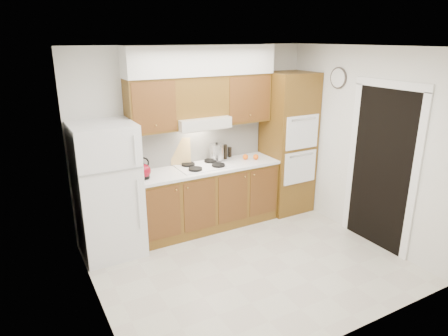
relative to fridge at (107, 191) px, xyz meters
name	(u,v)px	position (x,y,z in m)	size (l,w,h in m)	color
floor	(249,264)	(1.41, -1.14, -0.86)	(3.60, 3.60, 0.00)	beige
ceiling	(254,47)	(1.41, -1.14, 1.74)	(3.60, 3.60, 0.00)	white
wall_back	(196,137)	(1.41, 0.36, 0.44)	(3.60, 0.02, 2.60)	silver
wall_left	(90,193)	(-0.40, -1.14, 0.44)	(0.02, 3.00, 2.60)	silver
wall_right	(363,145)	(3.21, -1.14, 0.44)	(0.02, 3.00, 2.60)	silver
fridge	(107,191)	(0.00, 0.00, 0.00)	(0.75, 0.72, 1.72)	white
base_cabinets	(207,198)	(1.43, 0.06, -0.41)	(2.11, 0.60, 0.90)	brown
countertop	(207,168)	(1.43, 0.05, 0.06)	(2.13, 0.62, 0.04)	white
backsplash	(198,143)	(1.43, 0.34, 0.36)	(2.11, 0.03, 0.56)	white
oven_cabinet	(287,143)	(2.85, 0.03, 0.24)	(0.70, 0.65, 2.20)	brown
upper_cab_left	(150,105)	(0.69, 0.19, 0.99)	(0.63, 0.33, 0.70)	brown
upper_cab_right	(244,98)	(2.12, 0.19, 0.99)	(0.73, 0.33, 0.70)	brown
range_hood	(200,122)	(1.38, 0.13, 0.71)	(0.75, 0.45, 0.15)	silver
upper_cab_over_hood	(198,96)	(1.38, 0.19, 1.06)	(0.75, 0.33, 0.55)	brown
soffit	(201,60)	(1.43, 0.18, 1.54)	(2.13, 0.36, 0.40)	silver
cooktop	(203,166)	(1.38, 0.07, 0.09)	(0.74, 0.50, 0.01)	white
doorway	(381,170)	(3.19, -1.49, 0.19)	(0.02, 0.90, 2.10)	black
wall_clock	(338,78)	(3.19, -0.59, 1.29)	(0.30, 0.30, 0.02)	#3F3833
kettle	(144,171)	(0.47, -0.02, 0.19)	(0.19, 0.19, 0.19)	maroon
cutting_board	(181,151)	(1.14, 0.31, 0.28)	(0.29, 0.02, 0.38)	#D9B36F
stock_pot	(217,152)	(1.67, 0.20, 0.22)	(0.21, 0.21, 0.22)	#B5B5BA
condiment_a	(225,152)	(1.83, 0.24, 0.19)	(0.06, 0.06, 0.22)	black
condiment_b	(221,152)	(1.80, 0.31, 0.18)	(0.06, 0.06, 0.20)	black
condiment_c	(230,152)	(1.95, 0.30, 0.16)	(0.05, 0.05, 0.15)	black
orange_near	(256,157)	(2.22, -0.01, 0.12)	(0.08, 0.08, 0.08)	#FB600D
orange_far	(245,157)	(2.08, 0.06, 0.12)	(0.08, 0.08, 0.08)	orange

